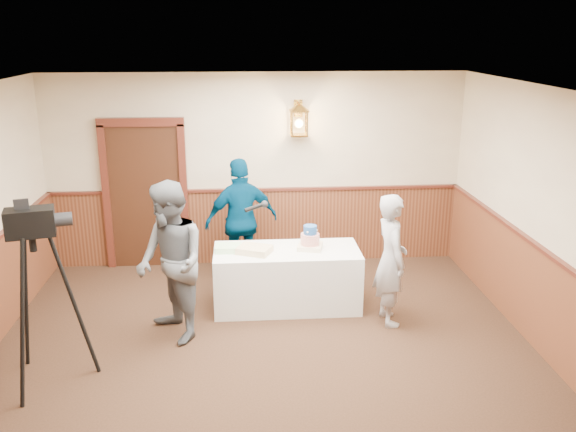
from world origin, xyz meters
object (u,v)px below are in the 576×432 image
at_px(sheet_cake_yellow, 254,250).
at_px(assistant_p, 242,221).
at_px(display_table, 287,278).
at_px(tv_camera_rig, 41,307).
at_px(sheet_cake_green, 228,248).
at_px(baker, 391,260).
at_px(interviewer, 171,263).
at_px(tiered_cake, 310,240).

relative_size(sheet_cake_yellow, assistant_p, 0.22).
bearing_deg(display_table, tv_camera_rig, -148.35).
relative_size(sheet_cake_green, baker, 0.20).
bearing_deg(sheet_cake_yellow, display_table, 10.02).
relative_size(sheet_cake_green, interviewer, 0.18).
height_order(display_table, baker, baker).
relative_size(display_table, assistant_p, 1.04).
xyz_separation_m(display_table, tiered_cake, (0.29, 0.02, 0.49)).
bearing_deg(interviewer, tiered_cake, 86.30).
bearing_deg(assistant_p, sheet_cake_green, 61.91).
bearing_deg(sheet_cake_yellow, tv_camera_rig, -144.97).
relative_size(display_table, sheet_cake_yellow, 4.67).
relative_size(tiered_cake, sheet_cake_yellow, 0.91).
bearing_deg(sheet_cake_green, sheet_cake_yellow, -16.45).
height_order(display_table, tv_camera_rig, tv_camera_rig).
distance_m(tiered_cake, sheet_cake_yellow, 0.70).
height_order(tiered_cake, sheet_cake_yellow, tiered_cake).
distance_m(sheet_cake_green, tv_camera_rig, 2.36).
bearing_deg(tv_camera_rig, display_table, 17.07).
xyz_separation_m(display_table, tv_camera_rig, (-2.49, -1.54, 0.43)).
xyz_separation_m(sheet_cake_green, tv_camera_rig, (-1.77, -1.56, 0.01)).
height_order(display_table, assistant_p, assistant_p).
xyz_separation_m(tiered_cake, sheet_cake_green, (-1.01, -0.00, -0.08)).
relative_size(sheet_cake_yellow, tv_camera_rig, 0.22).
bearing_deg(sheet_cake_green, interviewer, -128.78).
bearing_deg(display_table, baker, -23.97).
bearing_deg(sheet_cake_yellow, tiered_cake, 7.87).
xyz_separation_m(tiered_cake, baker, (0.89, -0.55, -0.08)).
height_order(sheet_cake_green, interviewer, interviewer).
relative_size(tiered_cake, assistant_p, 0.20).
bearing_deg(interviewer, baker, 66.00).
height_order(baker, tv_camera_rig, tv_camera_rig).
bearing_deg(tiered_cake, sheet_cake_yellow, -172.13).
bearing_deg(sheet_cake_yellow, sheet_cake_green, 163.55).
xyz_separation_m(sheet_cake_green, assistant_p, (0.17, 0.85, 0.08)).
height_order(sheet_cake_yellow, assistant_p, assistant_p).
xyz_separation_m(display_table, sheet_cake_green, (-0.72, 0.02, 0.41)).
bearing_deg(tv_camera_rig, interviewer, 19.93).
bearing_deg(display_table, sheet_cake_yellow, -169.98).
bearing_deg(tv_camera_rig, baker, 0.82).
bearing_deg(assistant_p, display_table, 105.24).
relative_size(interviewer, baker, 1.15).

